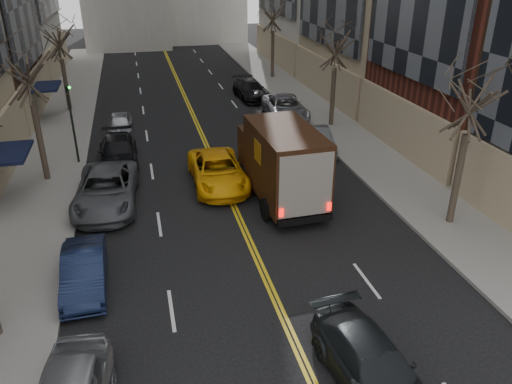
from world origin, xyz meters
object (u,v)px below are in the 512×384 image
Objects in this scene: ups_truck at (281,163)px; pedestrian at (264,157)px; taxi at (218,171)px; observer_sedan at (372,367)px.

ups_truck is 3.76× the size of pedestrian.
pedestrian is (0.04, 3.19, -0.96)m from ups_truck.
taxi is at bearing 132.05° from pedestrian.
pedestrian is at bearing 18.59° from taxi.
pedestrian reaches higher than taxi.
taxi is (-1.79, 13.93, 0.08)m from observer_sedan.
ups_truck is 1.24× the size of taxi.
observer_sedan is 2.72× the size of pedestrian.
pedestrian is (0.88, 14.83, 0.22)m from observer_sedan.
taxi reaches higher than observer_sedan.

